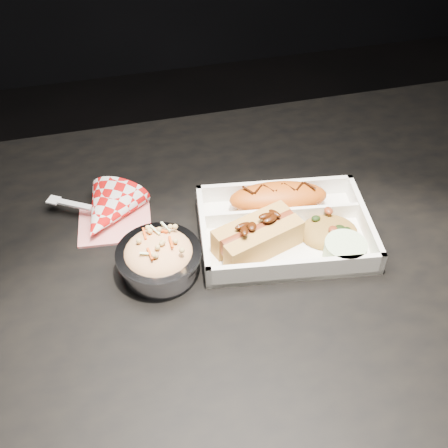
{
  "coord_description": "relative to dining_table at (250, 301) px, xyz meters",
  "views": [
    {
      "loc": [
        -0.17,
        -0.53,
        1.35
      ],
      "look_at": [
        -0.04,
        0.02,
        0.81
      ],
      "focal_mm": 45.0,
      "sensor_mm": 36.0,
      "label": 1
    }
  ],
  "objects": [
    {
      "name": "fried_rice_mound",
      "position": [
        0.12,
        0.02,
        0.11
      ],
      "size": [
        0.1,
        0.08,
        0.03
      ],
      "primitive_type": "ellipsoid",
      "rotation": [
        0.0,
        0.0,
        -0.14
      ],
      "color": "#A1732E",
      "rests_on": "food_tray"
    },
    {
      "name": "dining_table",
      "position": [
        0.0,
        0.0,
        0.0
      ],
      "size": [
        1.2,
        0.8,
        0.75
      ],
      "color": "black",
      "rests_on": "ground"
    },
    {
      "name": "napkin_fork",
      "position": [
        -0.19,
        0.14,
        0.11
      ],
      "size": [
        0.16,
        0.15,
        0.1
      ],
      "rotation": [
        0.0,
        0.0,
        -0.54
      ],
      "color": "red",
      "rests_on": "dining_table"
    },
    {
      "name": "food_tray",
      "position": [
        0.06,
        0.04,
        0.1
      ],
      "size": [
        0.27,
        0.21,
        0.04
      ],
      "rotation": [
        0.0,
        0.0,
        -0.14
      ],
      "color": "white",
      "rests_on": "dining_table"
    },
    {
      "name": "foil_coleslaw_cup",
      "position": [
        -0.13,
        0.01,
        0.12
      ],
      "size": [
        0.12,
        0.12,
        0.07
      ],
      "color": "silver",
      "rests_on": "dining_table"
    },
    {
      "name": "hotdog",
      "position": [
        0.01,
        0.02,
        0.12
      ],
      "size": [
        0.14,
        0.09,
        0.06
      ],
      "rotation": [
        0.0,
        0.0,
        0.32
      ],
      "color": "#BD8A40",
      "rests_on": "food_tray"
    },
    {
      "name": "fried_pastry",
      "position": [
        0.07,
        0.09,
        0.12
      ],
      "size": [
        0.16,
        0.08,
        0.04
      ],
      "primitive_type": "ellipsoid",
      "rotation": [
        0.0,
        0.0,
        -0.14
      ],
      "color": "#C35513",
      "rests_on": "food_tray"
    },
    {
      "name": "cupcake_liner",
      "position": [
        0.13,
        -0.03,
        0.11
      ],
      "size": [
        0.06,
        0.06,
        0.03
      ],
      "primitive_type": "cylinder",
      "color": "beige",
      "rests_on": "food_tray"
    }
  ]
}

